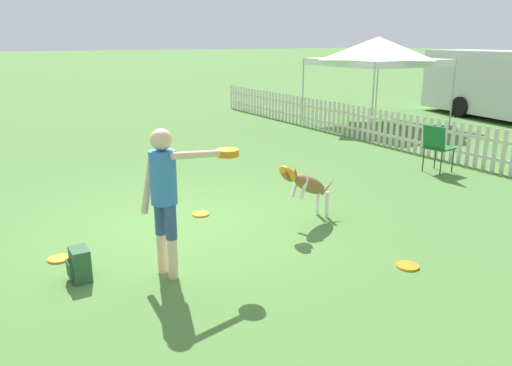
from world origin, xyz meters
The scene contains 11 objects.
ground_plane centered at (0.00, 0.00, 0.00)m, with size 240.00×240.00×0.00m, color #4C7A38.
handler_person centered at (1.40, -0.67, 1.03)m, with size 0.46×1.06×1.64m.
leaping_dog centered at (0.81, 1.59, 0.56)m, with size 0.47×1.15×0.91m.
frisbee_near_handler centered at (-0.22, 0.41, 0.01)m, with size 0.25×0.25×0.02m.
frisbee_near_dog centered at (0.37, -1.69, 0.01)m, with size 0.25×0.25×0.02m.
frisbee_midfield centered at (2.60, 1.72, 0.01)m, with size 0.25×0.25×0.02m.
backpack_on_grass centered at (1.03, -1.57, 0.18)m, with size 0.28×0.22×0.36m.
picket_fence centered at (0.00, 6.39, 0.43)m, with size 21.45×0.04×0.86m.
folding_chair_center centered at (-0.15, 5.37, 0.56)m, with size 0.51×0.53×0.93m.
canopy_tent_main centered at (-5.26, 8.57, 2.17)m, with size 3.21×3.21×2.59m.
equipment_trailer centered at (-3.89, 12.91, 1.15)m, with size 6.23×3.01×2.15m.
Camera 1 is at (6.22, -2.42, 2.50)m, focal length 35.00 mm.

